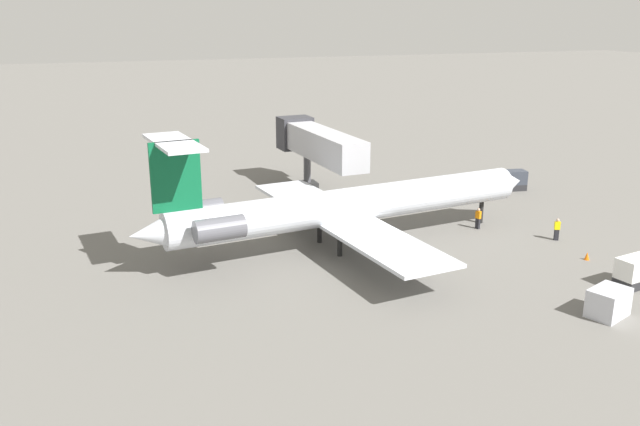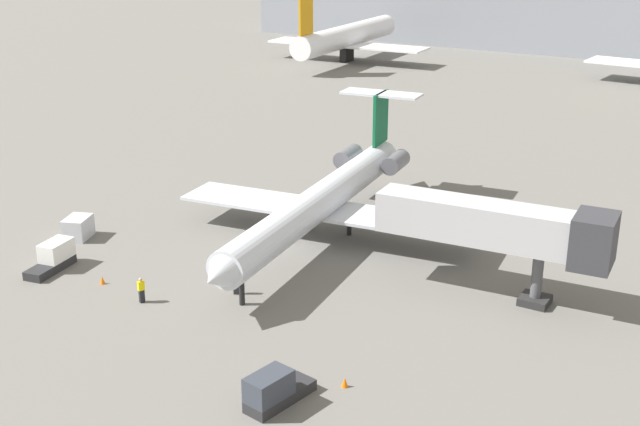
{
  "view_description": "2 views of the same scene",
  "coord_description": "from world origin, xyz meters",
  "px_view_note": "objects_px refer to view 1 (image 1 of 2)",
  "views": [
    {
      "loc": [
        -41.75,
        19.42,
        16.61
      ],
      "look_at": [
        3.5,
        3.33,
        2.02
      ],
      "focal_mm": 37.48,
      "sensor_mm": 36.0,
      "label": 1
    },
    {
      "loc": [
        31.24,
        -47.86,
        23.05
      ],
      "look_at": [
        2.54,
        -0.46,
        3.04
      ],
      "focal_mm": 46.25,
      "sensor_mm": 36.0,
      "label": 2
    }
  ],
  "objects_px": {
    "cargo_container_uld": "(608,303)",
    "baggage_tug_lead": "(638,273)",
    "traffic_cone_mid": "(467,185)",
    "jet_bridge": "(316,143)",
    "ground_crew_loader": "(478,218)",
    "regional_jet": "(342,206)",
    "baggage_tug_trailing": "(509,182)",
    "ground_crew_marshaller": "(557,229)",
    "traffic_cone_near": "(587,256)"
  },
  "relations": [
    {
      "from": "baggage_tug_lead",
      "to": "baggage_tug_trailing",
      "type": "relative_size",
      "value": 1.0
    },
    {
      "from": "cargo_container_uld",
      "to": "traffic_cone_mid",
      "type": "distance_m",
      "value": 28.82
    },
    {
      "from": "jet_bridge",
      "to": "ground_crew_loader",
      "type": "height_order",
      "value": "jet_bridge"
    },
    {
      "from": "ground_crew_loader",
      "to": "traffic_cone_near",
      "type": "distance_m",
      "value": 9.21
    },
    {
      "from": "ground_crew_loader",
      "to": "traffic_cone_mid",
      "type": "bearing_deg",
      "value": -27.89
    },
    {
      "from": "regional_jet",
      "to": "jet_bridge",
      "type": "relative_size",
      "value": 2.13
    },
    {
      "from": "regional_jet",
      "to": "ground_crew_loader",
      "type": "xyz_separation_m",
      "value": [
        0.36,
        -11.77,
        -2.29
      ]
    },
    {
      "from": "traffic_cone_near",
      "to": "cargo_container_uld",
      "type": "bearing_deg",
      "value": 146.1
    },
    {
      "from": "regional_jet",
      "to": "jet_bridge",
      "type": "height_order",
      "value": "regional_jet"
    },
    {
      "from": "traffic_cone_near",
      "to": "baggage_tug_lead",
      "type": "bearing_deg",
      "value": 178.5
    },
    {
      "from": "baggage_tug_lead",
      "to": "cargo_container_uld",
      "type": "distance_m",
      "value": 5.81
    },
    {
      "from": "regional_jet",
      "to": "baggage_tug_lead",
      "type": "height_order",
      "value": "regional_jet"
    },
    {
      "from": "baggage_tug_lead",
      "to": "cargo_container_uld",
      "type": "bearing_deg",
      "value": 120.53
    },
    {
      "from": "jet_bridge",
      "to": "ground_crew_marshaller",
      "type": "distance_m",
      "value": 23.31
    },
    {
      "from": "baggage_tug_trailing",
      "to": "ground_crew_marshaller",
      "type": "bearing_deg",
      "value": 158.8
    },
    {
      "from": "ground_crew_marshaller",
      "to": "traffic_cone_mid",
      "type": "relative_size",
      "value": 3.07
    },
    {
      "from": "ground_crew_marshaller",
      "to": "ground_crew_loader",
      "type": "bearing_deg",
      "value": 42.93
    },
    {
      "from": "ground_crew_marshaller",
      "to": "regional_jet",
      "type": "bearing_deg",
      "value": 75.75
    },
    {
      "from": "traffic_cone_mid",
      "to": "ground_crew_loader",
      "type": "bearing_deg",
      "value": 152.11
    },
    {
      "from": "jet_bridge",
      "to": "baggage_tug_lead",
      "type": "distance_m",
      "value": 30.71
    },
    {
      "from": "jet_bridge",
      "to": "ground_crew_marshaller",
      "type": "relative_size",
      "value": 8.87
    },
    {
      "from": "traffic_cone_near",
      "to": "traffic_cone_mid",
      "type": "height_order",
      "value": "same"
    },
    {
      "from": "ground_crew_loader",
      "to": "baggage_tug_trailing",
      "type": "xyz_separation_m",
      "value": [
        9.35,
        -9.4,
        -0.02
      ]
    },
    {
      "from": "ground_crew_loader",
      "to": "traffic_cone_near",
      "type": "xyz_separation_m",
      "value": [
        -8.55,
        -3.37,
        -0.58
      ]
    },
    {
      "from": "traffic_cone_near",
      "to": "ground_crew_marshaller",
      "type": "bearing_deg",
      "value": -9.59
    },
    {
      "from": "cargo_container_uld",
      "to": "ground_crew_loader",
      "type": "bearing_deg",
      "value": -6.2
    },
    {
      "from": "ground_crew_marshaller",
      "to": "jet_bridge",
      "type": "bearing_deg",
      "value": 32.97
    },
    {
      "from": "baggage_tug_lead",
      "to": "traffic_cone_near",
      "type": "xyz_separation_m",
      "value": [
        4.68,
        -0.12,
        -0.56
      ]
    },
    {
      "from": "cargo_container_uld",
      "to": "ground_crew_marshaller",
      "type": "bearing_deg",
      "value": -26.3
    },
    {
      "from": "ground_crew_marshaller",
      "to": "baggage_tug_trailing",
      "type": "bearing_deg",
      "value": -21.2
    },
    {
      "from": "cargo_container_uld",
      "to": "baggage_tug_lead",
      "type": "bearing_deg",
      "value": -59.47
    },
    {
      "from": "ground_crew_marshaller",
      "to": "ground_crew_loader",
      "type": "relative_size",
      "value": 1.0
    },
    {
      "from": "ground_crew_loader",
      "to": "traffic_cone_mid",
      "type": "distance_m",
      "value": 13.07
    },
    {
      "from": "ground_crew_loader",
      "to": "baggage_tug_lead",
      "type": "bearing_deg",
      "value": -166.21
    },
    {
      "from": "traffic_cone_near",
      "to": "ground_crew_loader",
      "type": "bearing_deg",
      "value": 21.51
    },
    {
      "from": "cargo_container_uld",
      "to": "regional_jet",
      "type": "bearing_deg",
      "value": 32.31
    },
    {
      "from": "jet_bridge",
      "to": "baggage_tug_trailing",
      "type": "bearing_deg",
      "value": -107.29
    },
    {
      "from": "traffic_cone_mid",
      "to": "cargo_container_uld",
      "type": "bearing_deg",
      "value": 164.16
    },
    {
      "from": "jet_bridge",
      "to": "ground_crew_loader",
      "type": "relative_size",
      "value": 8.87
    },
    {
      "from": "baggage_tug_lead",
      "to": "ground_crew_loader",
      "type": "bearing_deg",
      "value": 13.79
    },
    {
      "from": "jet_bridge",
      "to": "traffic_cone_mid",
      "type": "relative_size",
      "value": 27.27
    },
    {
      "from": "jet_bridge",
      "to": "traffic_cone_near",
      "type": "xyz_separation_m",
      "value": [
        -23.45,
        -11.8,
        -4.47
      ]
    },
    {
      "from": "regional_jet",
      "to": "baggage_tug_trailing",
      "type": "distance_m",
      "value": 23.41
    },
    {
      "from": "regional_jet",
      "to": "traffic_cone_near",
      "type": "relative_size",
      "value": 58.12
    },
    {
      "from": "jet_bridge",
      "to": "traffic_cone_near",
      "type": "height_order",
      "value": "jet_bridge"
    },
    {
      "from": "ground_crew_marshaller",
      "to": "ground_crew_loader",
      "type": "height_order",
      "value": "same"
    },
    {
      "from": "ground_crew_loader",
      "to": "traffic_cone_mid",
      "type": "xyz_separation_m",
      "value": [
        11.54,
        -6.11,
        -0.58
      ]
    },
    {
      "from": "traffic_cone_near",
      "to": "traffic_cone_mid",
      "type": "relative_size",
      "value": 1.0
    },
    {
      "from": "ground_crew_loader",
      "to": "cargo_container_uld",
      "type": "bearing_deg",
      "value": 173.8
    },
    {
      "from": "jet_bridge",
      "to": "traffic_cone_mid",
      "type": "height_order",
      "value": "jet_bridge"
    }
  ]
}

